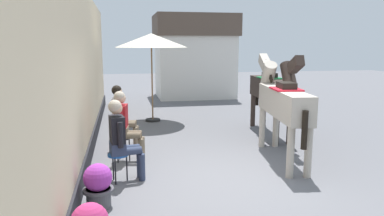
{
  "coord_description": "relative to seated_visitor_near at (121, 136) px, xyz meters",
  "views": [
    {
      "loc": [
        -1.73,
        -5.64,
        2.28
      ],
      "look_at": [
        -0.4,
        1.2,
        1.05
      ],
      "focal_mm": 34.09,
      "sensor_mm": 36.0,
      "label": 1
    }
  ],
  "objects": [
    {
      "name": "ground_plane",
      "position": [
        1.76,
        2.7,
        -0.78
      ],
      "size": [
        40.0,
        40.0,
        0.0
      ],
      "primitive_type": "plane",
      "color": "slate"
    },
    {
      "name": "pub_facade_wall",
      "position": [
        -0.78,
        1.2,
        0.76
      ],
      "size": [
        0.34,
        14.0,
        3.4
      ],
      "color": "#CCB793",
      "rests_on": "ground_plane"
    },
    {
      "name": "distant_cottage",
      "position": [
        3.16,
        9.62,
        1.02
      ],
      "size": [
        3.4,
        2.6,
        3.5
      ],
      "color": "silver",
      "rests_on": "ground_plane"
    },
    {
      "name": "seated_visitor_near",
      "position": [
        0.0,
        0.0,
        0.0
      ],
      "size": [
        0.61,
        0.48,
        1.39
      ],
      "color": "#194C99",
      "rests_on": "ground_plane"
    },
    {
      "name": "seated_visitor_middle",
      "position": [
        0.07,
        1.09,
        0.0
      ],
      "size": [
        0.61,
        0.48,
        1.39
      ],
      "color": "black",
      "rests_on": "ground_plane"
    },
    {
      "name": "seated_visitor_far",
      "position": [
        0.01,
        2.11,
        0.0
      ],
      "size": [
        0.61,
        0.48,
        1.39
      ],
      "color": "red",
      "rests_on": "ground_plane"
    },
    {
      "name": "saddled_horse_near",
      "position": [
        3.13,
        0.67,
        0.38
      ],
      "size": [
        0.72,
        2.99,
        2.06
      ],
      "color": "#B2A899",
      "rests_on": "ground_plane"
    },
    {
      "name": "saddled_horse_far",
      "position": [
        3.69,
        2.46,
        0.38
      ],
      "size": [
        0.61,
        3.0,
        2.06
      ],
      "color": "#2D231E",
      "rests_on": "ground_plane"
    },
    {
      "name": "flower_planter_inner_near",
      "position": [
        -0.34,
        -0.95,
        -0.44
      ],
      "size": [
        0.43,
        0.43,
        0.64
      ],
      "color": "#4C4C51",
      "rests_on": "ground_plane"
    },
    {
      "name": "cafe_parasol",
      "position": [
        0.92,
        4.77,
        1.59
      ],
      "size": [
        2.1,
        2.1,
        2.58
      ],
      "color": "black",
      "rests_on": "ground_plane"
    }
  ]
}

